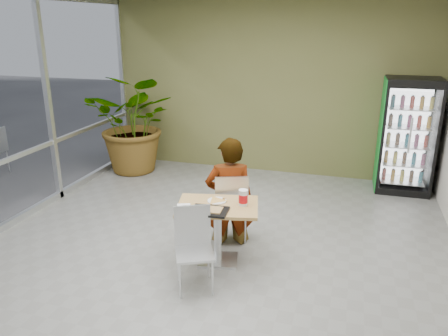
{
  "coord_description": "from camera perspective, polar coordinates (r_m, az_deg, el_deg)",
  "views": [
    {
      "loc": [
        1.53,
        -4.51,
        2.78
      ],
      "look_at": [
        0.03,
        0.55,
        1.0
      ],
      "focal_mm": 35.0,
      "sensor_mm": 36.0,
      "label": 1
    }
  ],
  "objects": [
    {
      "name": "beverage_fridge",
      "position": [
        7.9,
        22.79,
        3.86
      ],
      "size": [
        0.89,
        0.69,
        1.92
      ],
      "rotation": [
        0.0,
        0.0,
        0.02
      ],
      "color": "black",
      "rests_on": "ground"
    },
    {
      "name": "chair_near",
      "position": [
        4.79,
        -4.01,
        -9.44
      ],
      "size": [
        0.53,
        0.54,
        0.9
      ],
      "rotation": [
        0.0,
        0.0,
        0.45
      ],
      "color": "silver",
      "rests_on": "ground"
    },
    {
      "name": "potted_plant",
      "position": [
        8.46,
        -11.44,
        5.74
      ],
      "size": [
        1.74,
        1.51,
        1.89
      ],
      "primitive_type": "imported",
      "rotation": [
        0.0,
        0.0,
        0.03
      ],
      "color": "#296126",
      "rests_on": "ground"
    },
    {
      "name": "room_envelope",
      "position": [
        4.91,
        -2.18,
        4.73
      ],
      "size": [
        6.0,
        7.0,
        3.2
      ],
      "primitive_type": null,
      "color": "beige",
      "rests_on": "ground"
    },
    {
      "name": "cafeteria_tray",
      "position": [
        4.91,
        -1.91,
        -5.63
      ],
      "size": [
        0.43,
        0.32,
        0.02
      ],
      "primitive_type": "cube",
      "rotation": [
        0.0,
        0.0,
        0.06
      ],
      "color": "black",
      "rests_on": "dining_table"
    },
    {
      "name": "seated_woman",
      "position": [
        5.68,
        0.7,
        -4.37
      ],
      "size": [
        0.74,
        0.6,
        1.71
      ],
      "primitive_type": "imported",
      "rotation": [
        0.0,
        0.0,
        3.5
      ],
      "color": "black",
      "rests_on": "ground"
    },
    {
      "name": "soda_cup",
      "position": [
        5.05,
        2.52,
        -3.92
      ],
      "size": [
        0.11,
        0.11,
        0.19
      ],
      "color": "silver",
      "rests_on": "dining_table"
    },
    {
      "name": "dining_table",
      "position": [
        5.18,
        -0.83,
        -7.02
      ],
      "size": [
        1.05,
        0.83,
        0.75
      ],
      "rotation": [
        0.0,
        0.0,
        0.21
      ],
      "color": "tan",
      "rests_on": "ground"
    },
    {
      "name": "ground",
      "position": [
        5.51,
        -1.97,
        -11.63
      ],
      "size": [
        7.0,
        7.0,
        0.0
      ],
      "primitive_type": "plane",
      "color": "gray",
      "rests_on": "ground"
    },
    {
      "name": "chair_far",
      "position": [
        5.64,
        0.92,
        -4.58
      ],
      "size": [
        0.54,
        0.55,
        0.95
      ],
      "rotation": [
        0.0,
        0.0,
        3.5
      ],
      "color": "silver",
      "rests_on": "ground"
    },
    {
      "name": "napkin_stack",
      "position": [
        5.04,
        -5.28,
        -5.06
      ],
      "size": [
        0.2,
        0.2,
        0.02
      ],
      "primitive_type": "cube",
      "rotation": [
        0.0,
        0.0,
        0.4
      ],
      "color": "silver",
      "rests_on": "dining_table"
    },
    {
      "name": "pizza_plate",
      "position": [
        5.19,
        -0.92,
        -4.19
      ],
      "size": [
        0.32,
        0.31,
        0.03
      ],
      "color": "silver",
      "rests_on": "dining_table"
    }
  ]
}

